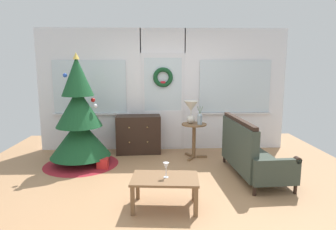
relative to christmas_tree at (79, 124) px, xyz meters
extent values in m
plane|color=#AD7F56|center=(1.52, -1.09, -0.75)|extent=(6.76, 6.76, 0.00)
cube|color=white|center=(0.00, 1.00, 0.52)|extent=(2.15, 0.08, 2.55)
cube|color=white|center=(3.05, 1.00, 0.52)|extent=(2.15, 0.08, 2.55)
cube|color=white|center=(1.52, 1.00, 1.55)|extent=(0.94, 0.08, 0.50)
cube|color=silver|center=(1.52, 0.96, 0.27)|extent=(0.90, 0.05, 2.05)
cube|color=white|center=(1.52, 0.94, -0.30)|extent=(0.78, 0.02, 0.80)
cube|color=silver|center=(1.52, 0.94, 0.65)|extent=(0.78, 0.01, 1.10)
cube|color=silver|center=(0.00, 0.94, 0.60)|extent=(1.50, 0.01, 1.10)
cube|color=silver|center=(3.05, 0.94, 0.60)|extent=(1.50, 0.01, 1.10)
cube|color=silver|center=(0.00, 0.93, 0.03)|extent=(1.59, 0.06, 0.03)
cube|color=silver|center=(3.05, 0.93, 0.03)|extent=(1.59, 0.06, 0.03)
torus|color=#164424|center=(1.52, 0.90, 0.80)|extent=(0.41, 0.09, 0.41)
cube|color=red|center=(1.52, 0.88, 0.67)|extent=(0.10, 0.02, 0.10)
cylinder|color=#4C331E|center=(0.00, 0.00, -0.63)|extent=(0.10, 0.10, 0.24)
cone|color=maroon|center=(0.00, 0.00, -0.70)|extent=(1.34, 1.34, 0.10)
cone|color=#194C28|center=(0.00, 0.00, -0.25)|extent=(1.08, 1.08, 0.69)
cone|color=#194C28|center=(0.00, 0.00, 0.30)|extent=(0.82, 0.82, 0.69)
cone|color=#194C28|center=(0.00, 0.00, 0.85)|extent=(0.56, 0.56, 0.69)
cone|color=#E0BC4C|center=(0.00, 0.00, 1.20)|extent=(0.12, 0.12, 0.12)
sphere|color=red|center=(0.23, 0.15, 0.41)|extent=(0.08, 0.08, 0.08)
sphere|color=gold|center=(0.01, 0.20, 0.75)|extent=(0.08, 0.08, 0.08)
sphere|color=silver|center=(0.30, -0.05, 0.33)|extent=(0.08, 0.08, 0.08)
sphere|color=#264CB2|center=(-0.19, -0.06, 0.87)|extent=(0.07, 0.07, 0.07)
sphere|color=red|center=(-0.36, 0.20, -0.06)|extent=(0.07, 0.07, 0.07)
cube|color=black|center=(1.01, 0.70, -0.36)|extent=(0.92, 0.47, 0.78)
sphere|color=tan|center=(0.84, 0.47, -0.17)|extent=(0.03, 0.03, 0.03)
sphere|color=tan|center=(1.20, 0.49, -0.17)|extent=(0.03, 0.03, 0.03)
sphere|color=tan|center=(0.84, 0.47, -0.47)|extent=(0.03, 0.03, 0.03)
sphere|color=tan|center=(1.20, 0.49, -0.47)|extent=(0.03, 0.03, 0.03)
cylinder|color=black|center=(3.35, -1.38, -0.68)|extent=(0.05, 0.05, 0.14)
cylinder|color=black|center=(3.25, 0.06, -0.68)|extent=(0.05, 0.05, 0.14)
cylinder|color=black|center=(2.75, -1.42, -0.68)|extent=(0.05, 0.05, 0.14)
cylinder|color=black|center=(2.65, 0.02, -0.68)|extent=(0.05, 0.05, 0.14)
cube|color=#384238|center=(3.00, -0.68, -0.54)|extent=(0.81, 1.43, 0.14)
cube|color=#384238|center=(2.70, -0.70, -0.16)|extent=(0.21, 1.39, 0.62)
cube|color=black|center=(2.70, -0.70, 0.18)|extent=(0.17, 1.36, 0.06)
cube|color=#384238|center=(3.05, -1.41, -0.42)|extent=(0.67, 0.13, 0.38)
cylinder|color=black|center=(3.34, -1.40, -0.25)|extent=(0.10, 0.10, 0.09)
cube|color=#384238|center=(2.95, 0.06, -0.42)|extent=(0.67, 0.13, 0.38)
cylinder|color=black|center=(3.24, 0.08, -0.25)|extent=(0.10, 0.10, 0.09)
cylinder|color=brown|center=(2.11, 0.31, -0.09)|extent=(0.48, 0.48, 0.02)
cylinder|color=brown|center=(2.11, 0.31, -0.43)|extent=(0.07, 0.07, 0.66)
cube|color=brown|center=(2.27, 0.31, -0.73)|extent=(0.20, 0.05, 0.04)
cube|color=brown|center=(2.03, 0.45, -0.73)|extent=(0.14, 0.20, 0.04)
cube|color=brown|center=(2.03, 0.17, -0.73)|extent=(0.14, 0.20, 0.04)
sphere|color=silver|center=(2.05, 0.35, 0.01)|extent=(0.16, 0.16, 0.16)
cylinder|color=silver|center=(2.05, 0.35, 0.14)|extent=(0.02, 0.02, 0.06)
cone|color=silver|center=(2.05, 0.35, 0.27)|extent=(0.28, 0.28, 0.20)
cylinder|color=#99ADBC|center=(2.21, 0.25, 0.01)|extent=(0.09, 0.09, 0.16)
sphere|color=#99ADBC|center=(2.21, 0.25, 0.09)|extent=(0.10, 0.10, 0.10)
cylinder|color=#4C7042|center=(2.19, 0.25, 0.19)|extent=(0.07, 0.01, 0.17)
cylinder|color=#4C7042|center=(2.21, 0.25, 0.19)|extent=(0.01, 0.01, 0.18)
cylinder|color=#4C7042|center=(2.23, 0.25, 0.19)|extent=(0.07, 0.01, 0.17)
cube|color=brown|center=(1.49, -1.71, -0.37)|extent=(0.88, 0.58, 0.03)
cube|color=brown|center=(1.10, -1.90, -0.57)|extent=(0.05, 0.05, 0.37)
cube|color=brown|center=(1.85, -1.96, -0.57)|extent=(0.05, 0.05, 0.37)
cube|color=brown|center=(1.13, -1.46, -0.57)|extent=(0.05, 0.05, 0.37)
cube|color=brown|center=(1.89, -1.52, -0.57)|extent=(0.05, 0.05, 0.37)
cylinder|color=silver|center=(1.51, -1.71, -0.35)|extent=(0.06, 0.06, 0.01)
cylinder|color=silver|center=(1.51, -1.71, -0.30)|extent=(0.01, 0.01, 0.10)
cone|color=silver|center=(1.51, -1.71, -0.21)|extent=(0.08, 0.08, 0.09)
cube|color=red|center=(0.44, -0.25, -0.66)|extent=(0.19, 0.17, 0.19)
camera|label=1|loc=(1.40, -5.23, 1.04)|focal=31.40mm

